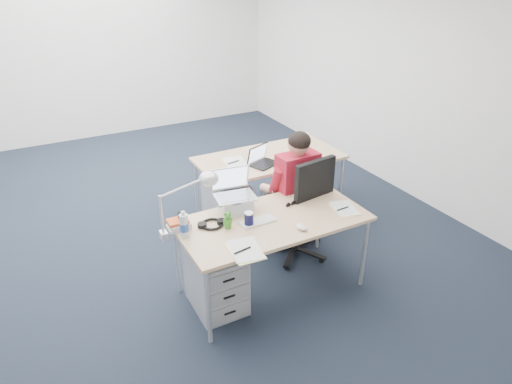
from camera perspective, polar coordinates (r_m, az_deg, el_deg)
floor at (r=5.16m, az=-10.73°, el=-4.78°), size 7.00×7.00×0.00m
room at (r=4.51m, az=-12.63°, el=14.05°), size 6.02×7.02×2.80m
desk_near at (r=3.88m, az=2.06°, el=-3.94°), size 1.60×0.80×0.73m
desk_far at (r=5.09m, az=1.68°, el=3.95°), size 1.60×0.80×0.73m
office_chair at (r=4.57m, az=5.25°, el=-4.34°), size 0.78×0.78×1.09m
seated_person at (r=4.53m, az=4.11°, el=0.33°), size 0.40×0.69×1.28m
drawer_pedestal_near at (r=3.93m, az=-5.01°, el=-10.85°), size 0.40×0.50×0.55m
drawer_pedestal_far at (r=4.97m, az=-3.59°, el=-1.92°), size 0.40×0.50×0.55m
silver_laptop at (r=3.89m, az=-2.63°, el=-0.02°), size 0.38×0.31×0.36m
wireless_keyboard at (r=3.80m, az=0.23°, el=-3.69°), size 0.31×0.13×0.02m
computer_mouse at (r=3.72m, az=5.71°, el=-4.41°), size 0.08×0.12×0.04m
headphones at (r=3.77m, az=-5.54°, el=-3.93°), size 0.27×0.22×0.04m
can_koozie at (r=3.73m, az=-0.89°, el=-3.38°), size 0.09×0.09×0.12m
water_bottle at (r=3.60m, az=-9.00°, el=-4.00°), size 0.09×0.09×0.23m
bear_figurine at (r=3.70m, az=-3.56°, el=-3.49°), size 0.10×0.09×0.15m
book_stack at (r=3.75m, az=-9.66°, el=-3.99°), size 0.18×0.14×0.08m
cordless_phone at (r=3.76m, az=-9.40°, el=-3.38°), size 0.04×0.03×0.14m
papers_left at (r=3.45m, az=-1.39°, el=-7.35°), size 0.27×0.35×0.01m
papers_right at (r=4.06m, az=10.98°, el=-2.10°), size 0.25×0.31×0.01m
sunglasses at (r=4.06m, az=4.38°, el=-1.54°), size 0.11×0.06×0.03m
desk_lamp at (r=3.57m, az=-9.44°, el=-1.67°), size 0.48×0.26×0.51m
dark_laptop at (r=4.82m, az=1.10°, el=4.58°), size 0.38×0.37×0.21m
far_cup at (r=5.54m, az=6.26°, el=6.85°), size 0.08×0.08×0.10m
far_papers at (r=4.91m, az=-2.62°, el=3.67°), size 0.25×0.33×0.01m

